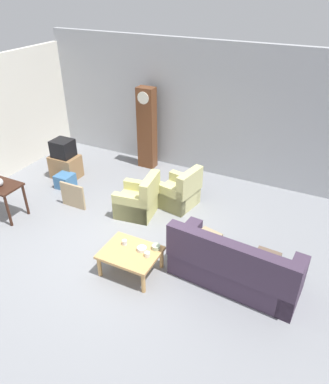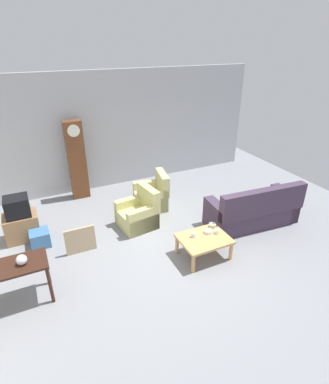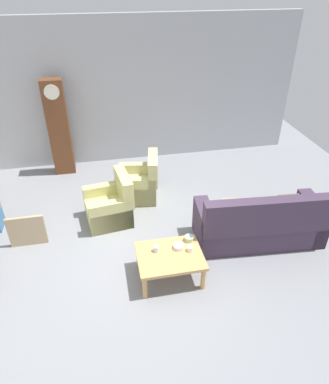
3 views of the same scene
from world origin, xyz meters
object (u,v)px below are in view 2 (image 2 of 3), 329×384
armchair_olive_near (139,214)px  bowl_white_stacked (208,231)px  couch_floral (253,211)px  tv_crt (17,207)px  tv_stand_cabinet (22,227)px  coffee_table_wood (204,240)px  bowl_shallow_green (212,225)px  framed_picture_leaning (80,240)px  storage_box_blue (40,238)px  console_table_dark (4,273)px  glass_dome_cloche (22,260)px  cup_white_porcelain (217,231)px  armchair_olive_far (152,196)px  grandfather_clock (77,160)px  cup_blue_rimmed (193,235)px

armchair_olive_near → bowl_white_stacked: size_ratio=5.74×
couch_floral → tv_crt: size_ratio=4.51×
tv_crt → tv_stand_cabinet: bearing=0.0°
coffee_table_wood → tv_stand_cabinet: (-3.20, 2.20, -0.08)m
bowl_white_stacked → bowl_shallow_green: size_ratio=1.12×
tv_stand_cabinet → coffee_table_wood: bearing=-34.5°
framed_picture_leaning → storage_box_blue: 0.95m
armchair_olive_near → console_table_dark: (-2.72, -1.30, 0.34)m
bowl_white_stacked → armchair_olive_near: bearing=122.0°
console_table_dark → storage_box_blue: size_ratio=3.32×
tv_stand_cabinet → glass_dome_cloche: (0.01, -1.95, 0.55)m
couch_floral → console_table_dark: (-5.13, -0.22, 0.29)m
framed_picture_leaning → tv_crt: bearing=135.3°
console_table_dark → couch_floral: bearing=2.5°
couch_floral → tv_stand_cabinet: couch_floral is taller
storage_box_blue → cup_white_porcelain: (3.21, -1.75, 0.31)m
coffee_table_wood → armchair_olive_near: bearing=115.6°
armchair_olive_far → tv_crt: 3.11m
grandfather_clock → framed_picture_leaning: size_ratio=3.49×
framed_picture_leaning → storage_box_blue: (-0.73, 0.60, -0.12)m
couch_floral → tv_stand_cabinet: bearing=160.8°
console_table_dark → grandfather_clock: 3.84m
couch_floral → framed_picture_leaning: size_ratio=3.60×
storage_box_blue → bowl_white_stacked: size_ratio=2.44×
tv_stand_cabinet → cup_white_porcelain: size_ratio=7.58×
armchair_olive_far → cup_white_porcelain: 2.29m
couch_floral → armchair_olive_near: (-2.41, 1.08, -0.05)m
storage_box_blue → armchair_olive_far: bearing=10.0°
storage_box_blue → cup_blue_rimmed: bearing=-31.5°
storage_box_blue → bowl_white_stacked: bearing=-28.6°
armchair_olive_far → tv_crt: bearing=-178.8°
console_table_dark → bowl_shallow_green: size_ratio=9.06×
grandfather_clock → cup_white_porcelain: 4.16m
glass_dome_cloche → bowl_white_stacked: 3.38m
armchair_olive_near → storage_box_blue: armchair_olive_near is taller
couch_floral → bowl_shallow_green: (-1.29, -0.25, 0.12)m
cup_white_porcelain → cup_blue_rimmed: (-0.49, 0.09, 0.01)m
grandfather_clock → tv_stand_cabinet: (-1.54, -1.45, -0.77)m
coffee_table_wood → framed_picture_leaning: 2.47m
tv_stand_cabinet → grandfather_clock: bearing=43.2°
framed_picture_leaning → glass_dome_cloche: glass_dome_cloche is taller
armchair_olive_near → grandfather_clock: bearing=113.7°
armchair_olive_near → coffee_table_wood: 1.76m
cup_white_porcelain → bowl_shallow_green: (0.04, 0.23, -0.00)m
framed_picture_leaning → cup_blue_rimmed: size_ratio=6.51×
coffee_table_wood → tv_crt: (-3.20, 2.20, 0.41)m
tv_stand_cabinet → bowl_shallow_green: 4.06m
console_table_dark → bowl_white_stacked: 3.65m
framed_picture_leaning → cup_white_porcelain: size_ratio=6.69×
bowl_shallow_green → console_table_dark: bearing=179.6°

